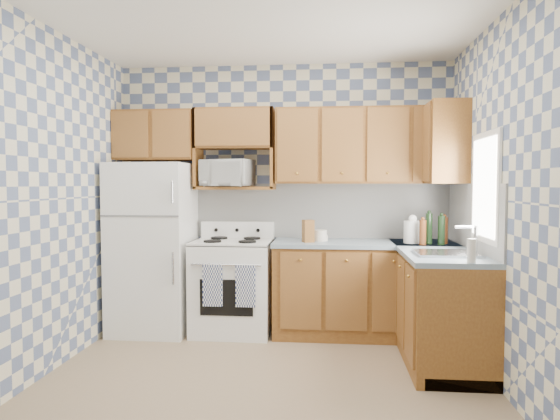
{
  "coord_description": "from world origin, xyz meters",
  "views": [
    {
      "loc": [
        0.46,
        -3.56,
        1.48
      ],
      "look_at": [
        0.05,
        0.75,
        1.25
      ],
      "focal_mm": 32.0,
      "sensor_mm": 36.0,
      "label": 1
    }
  ],
  "objects_px": {
    "electric_kettle": "(412,232)",
    "refrigerator": "(153,248)",
    "stove_body": "(233,287)",
    "microwave": "(227,173)"
  },
  "relations": [
    {
      "from": "electric_kettle",
      "to": "refrigerator",
      "type": "bearing_deg",
      "value": 179.34
    },
    {
      "from": "stove_body",
      "to": "microwave",
      "type": "relative_size",
      "value": 1.85
    },
    {
      "from": "microwave",
      "to": "electric_kettle",
      "type": "height_order",
      "value": "microwave"
    },
    {
      "from": "stove_body",
      "to": "electric_kettle",
      "type": "relative_size",
      "value": 4.32
    },
    {
      "from": "microwave",
      "to": "stove_body",
      "type": "bearing_deg",
      "value": -43.43
    },
    {
      "from": "stove_body",
      "to": "microwave",
      "type": "bearing_deg",
      "value": 125.02
    },
    {
      "from": "refrigerator",
      "to": "microwave",
      "type": "xyz_separation_m",
      "value": [
        0.73,
        0.13,
        0.74
      ]
    },
    {
      "from": "microwave",
      "to": "refrigerator",
      "type": "bearing_deg",
      "value": -158.42
    },
    {
      "from": "refrigerator",
      "to": "electric_kettle",
      "type": "bearing_deg",
      "value": -0.66
    },
    {
      "from": "microwave",
      "to": "electric_kettle",
      "type": "bearing_deg",
      "value": 6.53
    }
  ]
}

